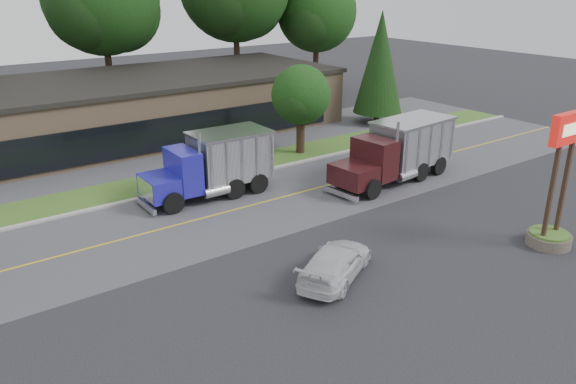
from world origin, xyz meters
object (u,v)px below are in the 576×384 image
dump_truck_blue (214,163)px  bilo_sign (555,202)px  dump_truck_maroon (399,149)px  rally_car (335,262)px

dump_truck_blue → bilo_sign: bearing=123.5°
bilo_sign → dump_truck_blue: bilo_sign is taller
dump_truck_maroon → rally_car: size_ratio=1.92×
rally_car → bilo_sign: bearing=-137.9°
bilo_sign → dump_truck_maroon: bilo_sign is taller
dump_truck_maroon → rally_car: (-10.46, -6.69, -1.15)m
dump_truck_blue → rally_car: 10.76m
bilo_sign → dump_truck_blue: size_ratio=0.83×
bilo_sign → rally_car: 10.16m
dump_truck_blue → rally_car: size_ratio=1.58×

